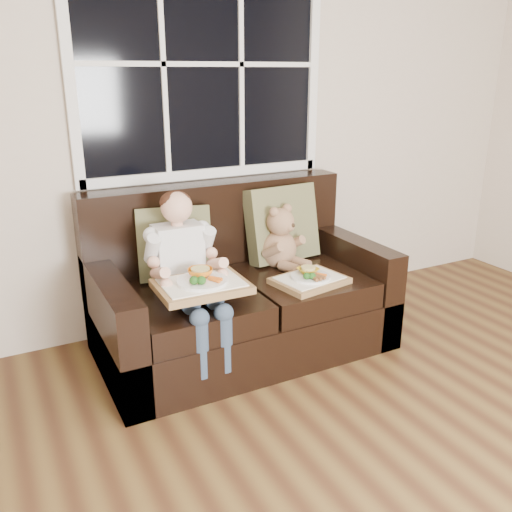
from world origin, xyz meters
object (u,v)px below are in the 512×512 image
loveseat (239,297)px  child (185,261)px  tray_left (201,284)px  tray_right (310,279)px  teddy_bear (280,241)px

loveseat → child: child is taller
tray_left → tray_right: bearing=2.6°
teddy_bear → tray_left: size_ratio=0.87×
child → teddy_bear: child is taller
child → tray_right: (0.69, -0.18, -0.16)m
loveseat → child: 0.52m
loveseat → child: (-0.37, -0.12, 0.33)m
loveseat → tray_right: 0.46m
loveseat → tray_left: (-0.36, -0.32, 0.27)m
loveseat → tray_right: size_ratio=3.85×
loveseat → tray_right: bearing=-43.7°
tray_right → tray_left: bearing=171.5°
loveseat → teddy_bear: (0.31, 0.04, 0.30)m
teddy_bear → tray_right: teddy_bear is taller
loveseat → tray_left: bearing=-138.8°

